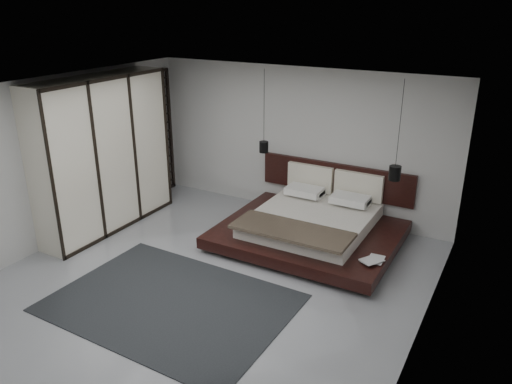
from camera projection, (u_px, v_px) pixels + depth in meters
The scene contains 14 objects.
floor at pixel (212, 278), 7.51m from camera, with size 6.00×6.00×0.00m, color #95989D.
ceiling at pixel (205, 91), 6.50m from camera, with size 6.00×6.00×0.00m, color white.
wall_back at pixel (298, 142), 9.45m from camera, with size 6.00×6.00×0.00m, color beige.
wall_front at pixel (24, 294), 4.56m from camera, with size 6.00×6.00×0.00m, color beige.
wall_left at pixel (60, 160), 8.36m from camera, with size 6.00×6.00×0.00m, color beige.
wall_right at pixel (429, 237), 5.64m from camera, with size 6.00×6.00×0.00m, color beige.
lattice_screen at pixel (158, 134), 10.37m from camera, with size 0.05×0.90×2.60m, color black.
bed at pixel (312, 224), 8.58m from camera, with size 2.93×2.46×1.10m.
book_lower at pixel (368, 258), 7.49m from camera, with size 0.23×0.31×0.03m, color #99724C.
book_upper at pixel (366, 257), 7.46m from camera, with size 0.24×0.32×0.02m, color #99724C.
pendant_left at pixel (264, 146), 9.12m from camera, with size 0.17×0.17×1.51m.
pendant_right at pixel (395, 173), 8.07m from camera, with size 0.19×0.19×1.63m.
wardrobe at pixel (103, 154), 8.78m from camera, with size 0.66×2.78×2.73m.
rug at pixel (171, 303), 6.88m from camera, with size 3.21×2.29×0.01m, color black.
Camera 1 is at (3.76, -5.39, 3.91)m, focal length 35.00 mm.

